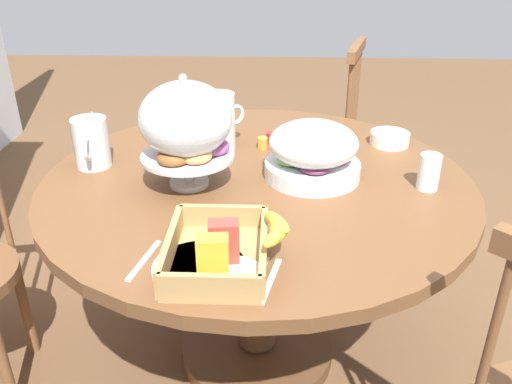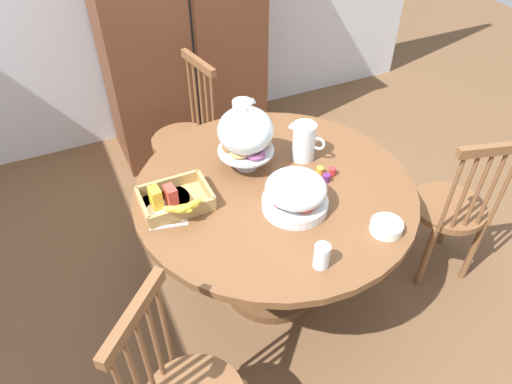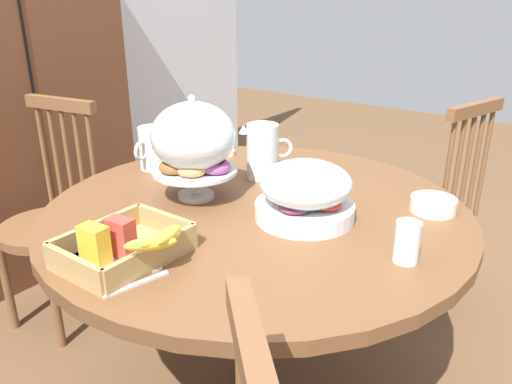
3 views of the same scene
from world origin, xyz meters
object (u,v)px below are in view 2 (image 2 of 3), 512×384
at_px(windsor_chair_near_window, 451,210).
at_px(butter_dish, 299,124).
at_px(windsor_chair_by_cabinet, 186,140).
at_px(cereal_basket, 174,201).
at_px(milk_pitcher, 304,143).
at_px(china_plate_small, 162,212).
at_px(china_plate_large, 166,200).
at_px(orange_juice_pitcher, 243,116).
at_px(fruit_platter_covered, 296,193).
at_px(cereal_bowl, 386,227).
at_px(drinking_glass, 322,256).
at_px(dining_table, 274,214).
at_px(pastry_stand_with_dome, 246,133).
at_px(wooden_armoire, 179,20).

relative_size(windsor_chair_near_window, butter_dish, 16.25).
xyz_separation_m(windsor_chair_by_cabinet, cereal_basket, (-0.33, -0.91, 0.33)).
relative_size(milk_pitcher, cereal_basket, 0.63).
height_order(cereal_basket, china_plate_small, cereal_basket).
bearing_deg(windsor_chair_by_cabinet, china_plate_large, -112.71).
relative_size(orange_juice_pitcher, cereal_basket, 0.62).
bearing_deg(fruit_platter_covered, windsor_chair_by_cabinet, 98.04).
bearing_deg(cereal_bowl, drinking_glass, -172.35).
xyz_separation_m(dining_table, fruit_platter_covered, (0.01, -0.17, 0.27)).
bearing_deg(china_plate_large, cereal_basket, -67.80).
xyz_separation_m(pastry_stand_with_dome, china_plate_small, (-0.49, -0.17, -0.18)).
relative_size(cereal_bowl, drinking_glass, 1.27).
xyz_separation_m(milk_pitcher, cereal_bowl, (0.06, -0.61, -0.07)).
xyz_separation_m(windsor_chair_near_window, cereal_bowl, (-0.64, -0.18, 0.31)).
bearing_deg(wooden_armoire, windsor_chair_by_cabinet, -108.67).
relative_size(dining_table, windsor_chair_by_cabinet, 1.39).
relative_size(fruit_platter_covered, milk_pitcher, 1.50).
xyz_separation_m(pastry_stand_with_dome, butter_dish, (0.42, 0.21, -0.19)).
height_order(windsor_chair_near_window, windsor_chair_by_cabinet, same).
bearing_deg(cereal_bowl, windsor_chair_near_window, 16.16).
xyz_separation_m(wooden_armoire, orange_juice_pitcher, (0.01, -1.05, -0.17)).
relative_size(china_plate_small, cereal_bowl, 1.07).
relative_size(windsor_chair_by_cabinet, china_plate_large, 4.43).
bearing_deg(orange_juice_pitcher, dining_table, -97.54).
bearing_deg(dining_table, drinking_glass, -96.32).
bearing_deg(pastry_stand_with_dome, orange_juice_pitcher, 68.88).
bearing_deg(drinking_glass, cereal_bowl, 7.65).
relative_size(windsor_chair_by_cabinet, fruit_platter_covered, 3.25).
bearing_deg(cereal_basket, drinking_glass, -53.63).
distance_m(windsor_chair_by_cabinet, orange_juice_pitcher, 0.60).
bearing_deg(butter_dish, windsor_chair_by_cabinet, 133.04).
bearing_deg(windsor_chair_by_cabinet, china_plate_small, -113.23).
height_order(pastry_stand_with_dome, orange_juice_pitcher, pastry_stand_with_dome).
xyz_separation_m(wooden_armoire, dining_table, (-0.06, -1.59, -0.43)).
height_order(orange_juice_pitcher, butter_dish, orange_juice_pitcher).
bearing_deg(drinking_glass, fruit_platter_covered, 78.48).
relative_size(windsor_chair_by_cabinet, china_plate_small, 6.50).
relative_size(dining_table, cereal_bowl, 9.67).
bearing_deg(fruit_platter_covered, china_plate_small, 159.40).
xyz_separation_m(milk_pitcher, drinking_glass, (-0.29, -0.66, -0.04)).
relative_size(pastry_stand_with_dome, china_plate_small, 2.29).
bearing_deg(windsor_chair_near_window, cereal_basket, 166.44).
distance_m(wooden_armoire, cereal_bowl, 2.09).
bearing_deg(china_plate_small, windsor_chair_near_window, -12.22).
bearing_deg(butter_dish, cereal_basket, -157.05).
bearing_deg(butter_dish, fruit_platter_covered, -120.93).
xyz_separation_m(fruit_platter_covered, china_plate_small, (-0.56, 0.21, -0.07)).
height_order(fruit_platter_covered, cereal_bowl, fruit_platter_covered).
distance_m(wooden_armoire, china_plate_small, 1.69).
xyz_separation_m(milk_pitcher, cereal_basket, (-0.71, -0.08, -0.05)).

